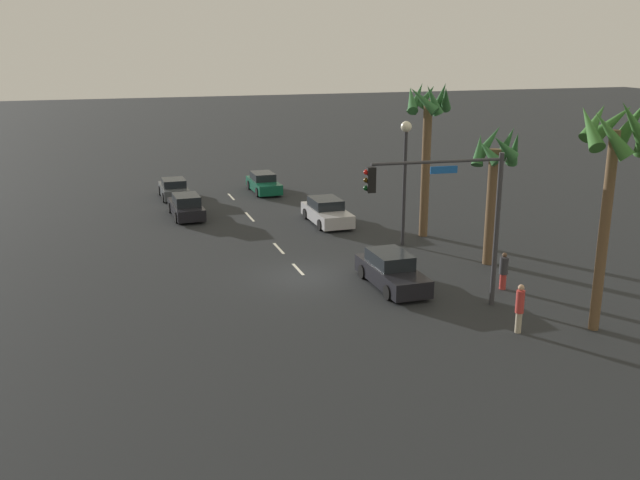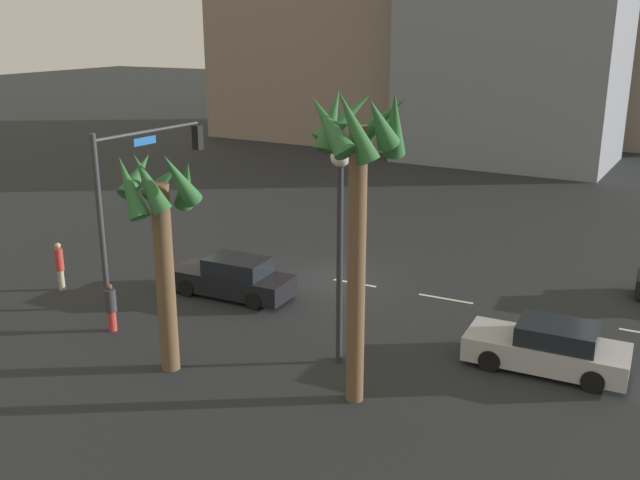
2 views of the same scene
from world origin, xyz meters
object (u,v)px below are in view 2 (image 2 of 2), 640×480
object	(u,v)px
pedestrian_0	(60,265)
pedestrian_1	(111,306)
palm_tree_3	(358,169)
car_3	(548,348)
car_0	(233,278)
traffic_signal	(138,181)
palm_tree_1	(160,218)
streetlamp	(340,217)
building_0	(585,22)

from	to	relation	value
pedestrian_0	pedestrian_1	xyz separation A→B (m)	(-4.37, 2.02, -0.15)
palm_tree_3	car_3	bearing A→B (deg)	-135.88
car_0	traffic_signal	xyz separation A→B (m)	(3.17, 1.14, 3.58)
pedestrian_0	pedestrian_1	distance (m)	4.82
car_0	pedestrian_0	world-z (taller)	pedestrian_0
car_3	palm_tree_1	distance (m)	11.75
traffic_signal	palm_tree_1	distance (m)	6.77
traffic_signal	pedestrian_0	distance (m)	4.61
pedestrian_1	palm_tree_3	xyz separation A→B (m)	(-8.98, 0.49, 5.45)
pedestrian_1	car_3	bearing A→B (deg)	-164.49
palm_tree_1	palm_tree_3	distance (m)	5.84
traffic_signal	pedestrian_1	size ratio (longest dim) A/B	3.80
streetlamp	building_0	size ratio (longest dim) A/B	0.33
palm_tree_3	palm_tree_1	bearing A→B (deg)	9.32
pedestrian_0	pedestrian_1	bearing A→B (deg)	155.14
streetlamp	palm_tree_1	distance (m)	4.99
pedestrian_1	palm_tree_1	world-z (taller)	palm_tree_1
building_0	car_0	bearing A→B (deg)	81.85
car_0	pedestrian_0	size ratio (longest dim) A/B	2.51
streetlamp	car_3	bearing A→B (deg)	-157.26
traffic_signal	palm_tree_1	xyz separation A→B (m)	(-4.84, 4.72, 0.36)
building_0	palm_tree_1	bearing A→B (deg)	84.32
car_3	pedestrian_1	xyz separation A→B (m)	(13.29, 3.69, 0.19)
car_3	streetlamp	size ratio (longest dim) A/B	0.71
pedestrian_0	car_0	bearing A→B (deg)	-158.42
streetlamp	building_0	distance (m)	50.99
car_0	palm_tree_3	world-z (taller)	palm_tree_3
car_3	pedestrian_0	xyz separation A→B (m)	(17.65, 1.66, 0.34)
traffic_signal	palm_tree_3	size ratio (longest dim) A/B	0.74
traffic_signal	building_0	size ratio (longest dim) A/B	0.32
streetlamp	pedestrian_1	xyz separation A→B (m)	(7.64, 1.32, -3.66)
car_0	palm_tree_3	bearing A→B (deg)	145.42
car_3	palm_tree_3	distance (m)	8.23
traffic_signal	pedestrian_0	bearing A→B (deg)	23.50
palm_tree_3	pedestrian_0	bearing A→B (deg)	-10.67
car_0	pedestrian_1	world-z (taller)	pedestrian_1
streetlamp	pedestrian_1	world-z (taller)	streetlamp
pedestrian_1	building_0	world-z (taller)	building_0
palm_tree_1	palm_tree_3	xyz separation A→B (m)	(-5.52, -0.91, 1.68)
streetlamp	pedestrian_0	distance (m)	12.53
car_3	pedestrian_1	distance (m)	13.79
car_3	palm_tree_1	bearing A→B (deg)	27.35
car_3	pedestrian_1	world-z (taller)	pedestrian_1
pedestrian_1	streetlamp	bearing A→B (deg)	-170.20
palm_tree_1	building_0	bearing A→B (deg)	-93.91
car_3	palm_tree_3	world-z (taller)	palm_tree_3
traffic_signal	building_0	xyz separation A→B (m)	(-8.48, -48.70, 5.61)
car_3	streetlamp	world-z (taller)	streetlamp
car_0	pedestrian_0	xyz separation A→B (m)	(6.16, 2.44, 0.32)
pedestrian_0	palm_tree_1	size ratio (longest dim) A/B	0.28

